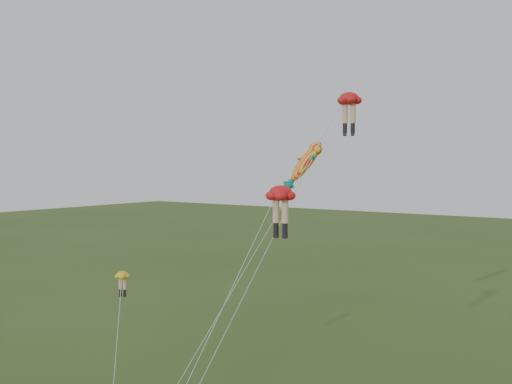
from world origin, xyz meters
The scene contains 4 objects.
legs_kite_red_high centered at (5.87, 8.09, 18.20)m, with size 8.08×10.82×19.06m.
legs_kite_red_mid centered at (4.30, 3.62, 13.16)m, with size 4.54×7.84×13.92m.
legs_kite_yellow centered at (-4.77, 1.01, 8.00)m, with size 3.86×4.64×8.82m.
fish_kite centered at (2.06, 10.18, 15.08)m, with size 2.74×13.32×16.70m.
Camera 1 is at (20.19, -21.12, 14.95)m, focal length 40.00 mm.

